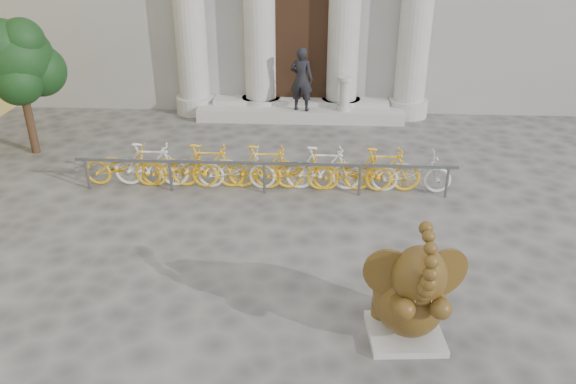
# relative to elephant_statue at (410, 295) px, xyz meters

# --- Properties ---
(ground) EXTENTS (80.00, 80.00, 0.00)m
(ground) POSITION_rel_elephant_statue_xyz_m (-1.82, 0.20, -0.75)
(ground) COLOR #474442
(ground) RESTS_ON ground
(entrance_steps) EXTENTS (6.00, 1.20, 0.36)m
(entrance_steps) POSITION_rel_elephant_statue_xyz_m (-1.82, 9.60, -0.57)
(entrance_steps) COLOR #A8A59E
(entrance_steps) RESTS_ON ground
(elephant_statue) EXTENTS (1.39, 1.57, 2.07)m
(elephant_statue) POSITION_rel_elephant_statue_xyz_m (0.00, 0.00, 0.00)
(elephant_statue) COLOR #A8A59E
(elephant_statue) RESTS_ON ground
(bike_rack) EXTENTS (8.15, 0.53, 1.00)m
(bike_rack) POSITION_rel_elephant_statue_xyz_m (-2.43, 4.78, -0.25)
(bike_rack) COLOR slate
(bike_rack) RESTS_ON ground
(tree) EXTENTS (1.93, 1.76, 3.35)m
(tree) POSITION_rel_elephant_statue_xyz_m (-8.41, 6.53, 1.58)
(tree) COLOR #332114
(tree) RESTS_ON ground
(pedestrian) EXTENTS (0.74, 0.57, 1.81)m
(pedestrian) POSITION_rel_elephant_statue_xyz_m (-1.79, 9.25, 0.51)
(pedestrian) COLOR black
(pedestrian) RESTS_ON entrance_steps
(balustrade_post) EXTENTS (0.40, 0.40, 0.97)m
(balustrade_post) POSITION_rel_elephant_statue_xyz_m (-0.56, 9.30, 0.05)
(balustrade_post) COLOR #A8A59E
(balustrade_post) RESTS_ON entrance_steps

